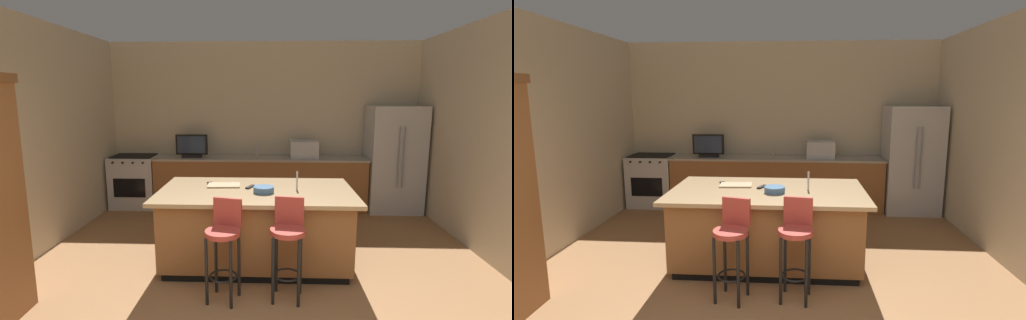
% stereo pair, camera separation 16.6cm
% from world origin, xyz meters
% --- Properties ---
extents(wall_back, '(6.02, 0.12, 2.93)m').
position_xyz_m(wall_back, '(0.00, 5.05, 1.46)').
color(wall_back, beige).
rests_on(wall_back, ground_plane).
extents(wall_left, '(0.12, 5.45, 2.93)m').
position_xyz_m(wall_left, '(-2.81, 2.53, 1.46)').
color(wall_left, beige).
rests_on(wall_left, ground_plane).
extents(wall_right, '(0.12, 5.45, 2.93)m').
position_xyz_m(wall_right, '(2.81, 2.53, 1.46)').
color(wall_right, beige).
rests_on(wall_right, ground_plane).
extents(counter_back, '(3.69, 0.62, 0.92)m').
position_xyz_m(counter_back, '(-0.05, 4.67, 0.46)').
color(counter_back, brown).
rests_on(counter_back, ground_plane).
extents(kitchen_island, '(2.26, 1.28, 0.90)m').
position_xyz_m(kitchen_island, '(-0.03, 2.44, 0.46)').
color(kitchen_island, black).
rests_on(kitchen_island, ground_plane).
extents(refrigerator, '(0.89, 0.74, 1.82)m').
position_xyz_m(refrigerator, '(2.25, 4.63, 0.91)').
color(refrigerator, '#B7BABF').
rests_on(refrigerator, ground_plane).
extents(range_oven, '(0.79, 0.63, 0.94)m').
position_xyz_m(range_oven, '(-2.30, 4.67, 0.47)').
color(range_oven, '#B7BABF').
rests_on(range_oven, ground_plane).
extents(microwave, '(0.48, 0.36, 0.29)m').
position_xyz_m(microwave, '(0.71, 4.67, 1.06)').
color(microwave, '#B7BABF').
rests_on(microwave, counter_back).
extents(tv_monitor, '(0.55, 0.16, 0.40)m').
position_xyz_m(tv_monitor, '(-1.25, 4.62, 1.10)').
color(tv_monitor, black).
rests_on(tv_monitor, counter_back).
extents(sink_faucet_back, '(0.02, 0.02, 0.24)m').
position_xyz_m(sink_faucet_back, '(-0.11, 4.77, 1.04)').
color(sink_faucet_back, '#B2B2B7').
rests_on(sink_faucet_back, counter_back).
extents(sink_faucet_island, '(0.02, 0.02, 0.22)m').
position_xyz_m(sink_faucet_island, '(0.44, 2.44, 1.01)').
color(sink_faucet_island, '#B2B2B7').
rests_on(sink_faucet_island, kitchen_island).
extents(bar_stool_left, '(0.35, 0.37, 1.00)m').
position_xyz_m(bar_stool_left, '(-0.32, 1.61, 0.60)').
color(bar_stool_left, '#B23D33').
rests_on(bar_stool_left, ground_plane).
extents(bar_stool_right, '(0.34, 0.36, 1.00)m').
position_xyz_m(bar_stool_right, '(0.30, 1.66, 0.61)').
color(bar_stool_right, '#B23D33').
rests_on(bar_stool_right, ground_plane).
extents(fruit_bowl, '(0.23, 0.23, 0.07)m').
position_xyz_m(fruit_bowl, '(0.06, 2.31, 0.94)').
color(fruit_bowl, '#3F668C').
rests_on(fruit_bowl, kitchen_island).
extents(cell_phone, '(0.11, 0.16, 0.01)m').
position_xyz_m(cell_phone, '(-0.62, 2.71, 0.91)').
color(cell_phone, black).
rests_on(cell_phone, kitchen_island).
extents(tv_remote, '(0.11, 0.17, 0.02)m').
position_xyz_m(tv_remote, '(-0.11, 2.53, 0.91)').
color(tv_remote, black).
rests_on(tv_remote, kitchen_island).
extents(cutting_board, '(0.40, 0.27, 0.02)m').
position_xyz_m(cutting_board, '(-0.43, 2.61, 0.91)').
color(cutting_board, tan).
rests_on(cutting_board, kitchen_island).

